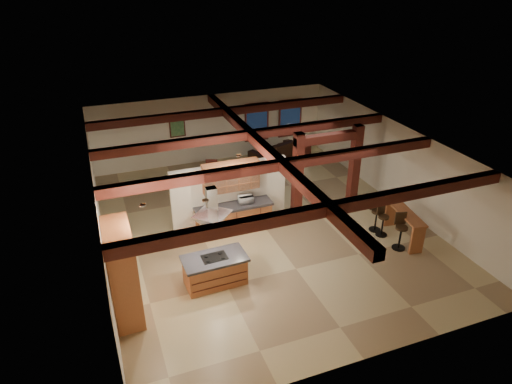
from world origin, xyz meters
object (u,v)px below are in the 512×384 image
kitchen_island (215,270)px  bar_counter (404,221)px  dining_table (231,188)px  sofa (274,150)px

kitchen_island → bar_counter: bearing=0.5°
bar_counter → dining_table: bearing=131.5°
dining_table → bar_counter: bar_counter is taller
kitchen_island → dining_table: size_ratio=0.93×
dining_table → bar_counter: size_ratio=0.99×
kitchen_island → dining_table: bearing=67.4°
sofa → kitchen_island: bearing=38.1°
kitchen_island → dining_table: kitchen_island is taller
kitchen_island → bar_counter: (6.12, 0.05, 0.22)m
dining_table → sofa: bearing=26.2°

